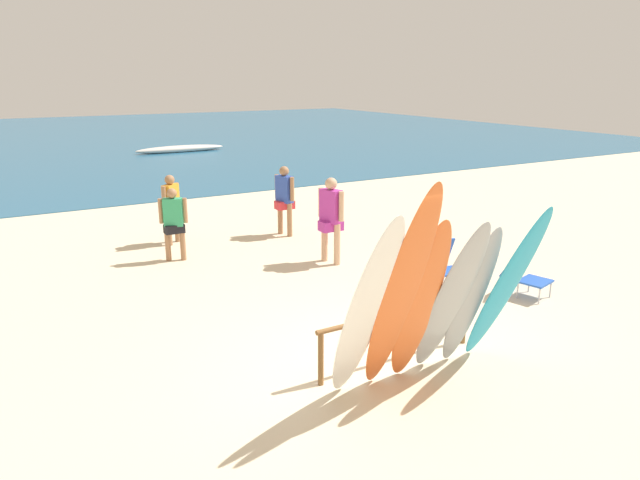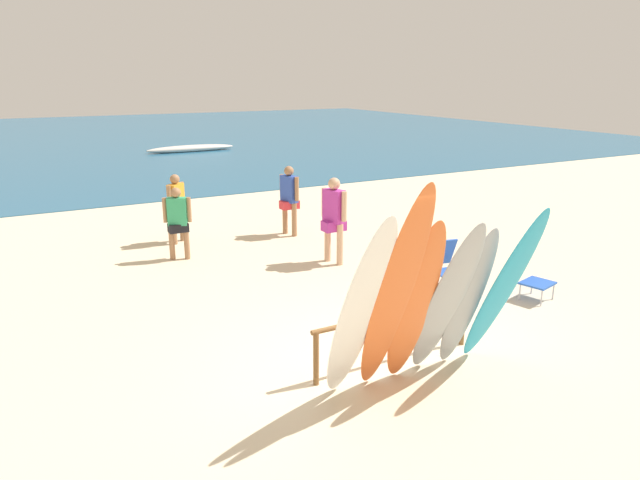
{
  "view_description": "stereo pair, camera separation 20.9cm",
  "coord_description": "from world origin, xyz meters",
  "px_view_note": "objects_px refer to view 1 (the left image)",
  "views": [
    {
      "loc": [
        -4.25,
        -5.43,
        3.62
      ],
      "look_at": [
        0.0,
        2.03,
        1.16
      ],
      "focal_mm": 32.4,
      "sensor_mm": 36.0,
      "label": 1
    },
    {
      "loc": [
        -4.07,
        -5.53,
        3.62
      ],
      "look_at": [
        0.0,
        2.03,
        1.16
      ],
      "focal_mm": 32.4,
      "sensor_mm": 36.0,
      "label": 2
    }
  ],
  "objects_px": {
    "surfboard_orange_2": "(420,304)",
    "surfboard_grey_4": "(471,298)",
    "surfboard_white_0": "(366,311)",
    "beachgoer_strolling": "(174,219)",
    "beach_chair_blue": "(443,261)",
    "surfboard_orange_1": "(401,293)",
    "surfboard_teal_5": "(506,286)",
    "surfboard_rack": "(398,323)",
    "beach_chair_red": "(525,271)",
    "distant_boat": "(180,149)",
    "beachgoer_photographing": "(171,204)",
    "beachgoer_by_water": "(331,214)",
    "surfboard_grey_3": "(451,299)",
    "beachgoer_near_rack": "(285,196)"
  },
  "relations": [
    {
      "from": "surfboard_teal_5",
      "to": "surfboard_grey_4",
      "type": "bearing_deg",
      "value": 152.73
    },
    {
      "from": "surfboard_rack",
      "to": "distant_boat",
      "type": "relative_size",
      "value": 0.56
    },
    {
      "from": "beachgoer_photographing",
      "to": "distant_boat",
      "type": "height_order",
      "value": "beachgoer_photographing"
    },
    {
      "from": "surfboard_grey_4",
      "to": "surfboard_rack",
      "type": "bearing_deg",
      "value": 134.63
    },
    {
      "from": "surfboard_rack",
      "to": "beach_chair_blue",
      "type": "height_order",
      "value": "beach_chair_blue"
    },
    {
      "from": "surfboard_orange_1",
      "to": "beachgoer_by_water",
      "type": "bearing_deg",
      "value": 67.78
    },
    {
      "from": "surfboard_orange_1",
      "to": "beachgoer_near_rack",
      "type": "xyz_separation_m",
      "value": [
        2.08,
        7.08,
        -0.39
      ]
    },
    {
      "from": "surfboard_grey_3",
      "to": "surfboard_orange_2",
      "type": "bearing_deg",
      "value": 176.03
    },
    {
      "from": "beachgoer_photographing",
      "to": "beachgoer_by_water",
      "type": "height_order",
      "value": "beachgoer_by_water"
    },
    {
      "from": "beachgoer_near_rack",
      "to": "beach_chair_blue",
      "type": "height_order",
      "value": "beachgoer_near_rack"
    },
    {
      "from": "surfboard_grey_4",
      "to": "distant_boat",
      "type": "bearing_deg",
      "value": 80.73
    },
    {
      "from": "surfboard_white_0",
      "to": "beachgoer_near_rack",
      "type": "height_order",
      "value": "surfboard_white_0"
    },
    {
      "from": "distant_boat",
      "to": "surfboard_orange_1",
      "type": "bearing_deg",
      "value": -100.71
    },
    {
      "from": "beachgoer_near_rack",
      "to": "distant_boat",
      "type": "relative_size",
      "value": 0.37
    },
    {
      "from": "surfboard_teal_5",
      "to": "surfboard_rack",
      "type": "bearing_deg",
      "value": 139.41
    },
    {
      "from": "beachgoer_strolling",
      "to": "beachgoer_by_water",
      "type": "height_order",
      "value": "beachgoer_by_water"
    },
    {
      "from": "surfboard_grey_4",
      "to": "beachgoer_by_water",
      "type": "relative_size",
      "value": 1.21
    },
    {
      "from": "surfboard_orange_1",
      "to": "beachgoer_near_rack",
      "type": "bearing_deg",
      "value": 73.65
    },
    {
      "from": "surfboard_teal_5",
      "to": "distant_boat",
      "type": "bearing_deg",
      "value": 80.03
    },
    {
      "from": "surfboard_teal_5",
      "to": "beach_chair_red",
      "type": "distance_m",
      "value": 2.92
    },
    {
      "from": "surfboard_orange_2",
      "to": "beach_chair_red",
      "type": "xyz_separation_m",
      "value": [
        3.54,
        1.52,
        -0.68
      ]
    },
    {
      "from": "surfboard_teal_5",
      "to": "beachgoer_photographing",
      "type": "bearing_deg",
      "value": 101.27
    },
    {
      "from": "beach_chair_blue",
      "to": "surfboard_white_0",
      "type": "bearing_deg",
      "value": -131.48
    },
    {
      "from": "beachgoer_strolling",
      "to": "beach_chair_red",
      "type": "height_order",
      "value": "beachgoer_strolling"
    },
    {
      "from": "surfboard_white_0",
      "to": "beachgoer_strolling",
      "type": "height_order",
      "value": "surfboard_white_0"
    },
    {
      "from": "surfboard_orange_2",
      "to": "surfboard_grey_4",
      "type": "xyz_separation_m",
      "value": [
        0.84,
        0.04,
        -0.11
      ]
    },
    {
      "from": "surfboard_white_0",
      "to": "distant_boat",
      "type": "height_order",
      "value": "surfboard_white_0"
    },
    {
      "from": "surfboard_grey_4",
      "to": "surfboard_teal_5",
      "type": "distance_m",
      "value": 0.45
    },
    {
      "from": "surfboard_teal_5",
      "to": "surfboard_grey_3",
      "type": "bearing_deg",
      "value": 168.38
    },
    {
      "from": "beach_chair_red",
      "to": "distant_boat",
      "type": "height_order",
      "value": "beach_chair_red"
    },
    {
      "from": "surfboard_grey_3",
      "to": "beach_chair_blue",
      "type": "height_order",
      "value": "surfboard_grey_3"
    },
    {
      "from": "beachgoer_near_rack",
      "to": "beach_chair_blue",
      "type": "bearing_deg",
      "value": 176.5
    },
    {
      "from": "beachgoer_photographing",
      "to": "beach_chair_red",
      "type": "distance_m",
      "value": 7.44
    },
    {
      "from": "surfboard_rack",
      "to": "beach_chair_blue",
      "type": "relative_size",
      "value": 2.95
    },
    {
      "from": "surfboard_grey_3",
      "to": "surfboard_grey_4",
      "type": "relative_size",
      "value": 1.1
    },
    {
      "from": "surfboard_white_0",
      "to": "beachgoer_photographing",
      "type": "bearing_deg",
      "value": 84.3
    },
    {
      "from": "surfboard_white_0",
      "to": "beachgoer_strolling",
      "type": "bearing_deg",
      "value": 87.01
    },
    {
      "from": "surfboard_rack",
      "to": "distant_boat",
      "type": "height_order",
      "value": "surfboard_rack"
    },
    {
      "from": "surfboard_orange_2",
      "to": "beachgoer_strolling",
      "type": "distance_m",
      "value": 6.44
    },
    {
      "from": "surfboard_teal_5",
      "to": "distant_boat",
      "type": "height_order",
      "value": "surfboard_teal_5"
    },
    {
      "from": "surfboard_orange_2",
      "to": "beach_chair_blue",
      "type": "bearing_deg",
      "value": 49.52
    },
    {
      "from": "beach_chair_blue",
      "to": "beachgoer_photographing",
      "type": "bearing_deg",
      "value": 135.95
    },
    {
      "from": "surfboard_orange_2",
      "to": "beachgoer_near_rack",
      "type": "bearing_deg",
      "value": 81.52
    },
    {
      "from": "surfboard_rack",
      "to": "beach_chair_red",
      "type": "distance_m",
      "value": 3.44
    },
    {
      "from": "beachgoer_strolling",
      "to": "beachgoer_near_rack",
      "type": "relative_size",
      "value": 0.91
    },
    {
      "from": "surfboard_orange_1",
      "to": "surfboard_teal_5",
      "type": "height_order",
      "value": "surfboard_orange_1"
    },
    {
      "from": "surfboard_orange_1",
      "to": "surfboard_grey_3",
      "type": "height_order",
      "value": "surfboard_orange_1"
    },
    {
      "from": "beachgoer_by_water",
      "to": "beachgoer_near_rack",
      "type": "height_order",
      "value": "beachgoer_by_water"
    },
    {
      "from": "surfboard_rack",
      "to": "beachgoer_by_water",
      "type": "bearing_deg",
      "value": 71.06
    },
    {
      "from": "surfboard_white_0",
      "to": "beachgoer_photographing",
      "type": "height_order",
      "value": "surfboard_white_0"
    }
  ]
}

